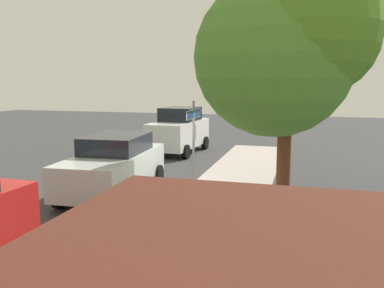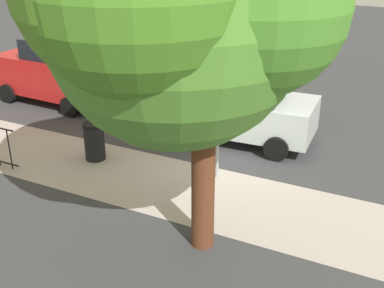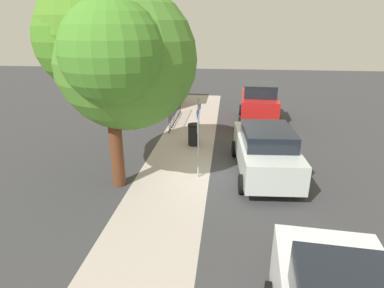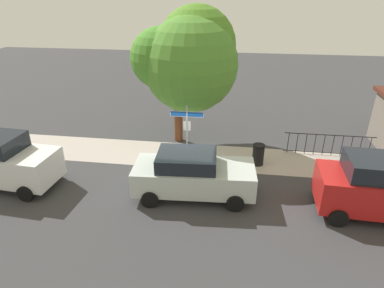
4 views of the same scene
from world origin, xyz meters
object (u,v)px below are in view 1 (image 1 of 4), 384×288
object	(u,v)px
street_sign	(194,131)
trash_bin	(177,213)
car_white	(179,130)
car_silver	(114,165)
shade_tree	(290,45)

from	to	relation	value
street_sign	trash_bin	xyz separation A→B (m)	(3.20, 0.50, -1.46)
trash_bin	car_white	bearing A→B (deg)	-162.74
car_silver	trash_bin	xyz separation A→B (m)	(2.61, 2.84, -0.42)
street_sign	trash_bin	distance (m)	3.55
shade_tree	car_white	distance (m)	9.20
shade_tree	street_sign	bearing A→B (deg)	-83.73
street_sign	shade_tree	world-z (taller)	shade_tree
car_silver	shade_tree	bearing A→B (deg)	96.25
shade_tree	trash_bin	xyz separation A→B (m)	(3.49, -2.19, -3.91)
car_silver	trash_bin	world-z (taller)	car_silver
car_white	car_silver	size ratio (longest dim) A/B	0.91
shade_tree	car_silver	xyz separation A→B (m)	(0.88, -5.03, -3.49)
street_sign	car_silver	distance (m)	2.62
car_white	car_silver	world-z (taller)	car_white
street_sign	shade_tree	distance (m)	3.65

